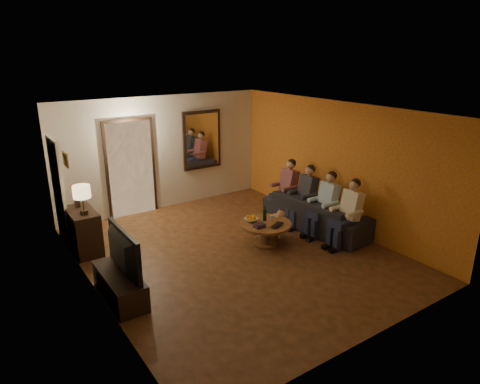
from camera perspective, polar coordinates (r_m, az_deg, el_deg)
floor at (r=7.93m, az=-0.58°, el=-8.18°), size 5.00×6.00×0.01m
ceiling at (r=7.15m, az=-0.65°, el=10.78°), size 5.00×6.00×0.01m
back_wall at (r=9.99m, az=-10.20°, el=5.12°), size 5.00×0.02×2.60m
front_wall at (r=5.37m, az=17.50°, el=-7.28°), size 5.00×0.02×2.60m
left_wall at (r=6.48m, az=-19.39°, el=-2.99°), size 0.02×6.00×2.60m
right_wall at (r=9.01m, az=12.78°, el=3.49°), size 0.02×6.00×2.60m
orange_accent at (r=9.00m, az=12.74°, el=3.49°), size 0.01×6.00×2.60m
kitchen_doorway at (r=9.75m, az=-14.35°, el=2.98°), size 1.00×0.06×2.10m
door_trim at (r=9.74m, az=-14.33°, el=2.97°), size 1.12×0.04×2.22m
fridge_glimpse at (r=9.88m, az=-12.94°, el=2.38°), size 0.45×0.03×1.70m
mirror_frame at (r=10.35m, az=-5.10°, el=6.93°), size 1.00×0.05×1.40m
mirror_glass at (r=10.32m, az=-5.01°, el=6.90°), size 0.86×0.02×1.26m
white_door at (r=8.72m, az=-23.00°, el=0.04°), size 0.06×0.85×2.04m
framed_art at (r=7.55m, az=-22.26°, el=4.02°), size 0.03×0.28×0.24m
art_canvas at (r=7.55m, az=-22.15°, el=4.04°), size 0.01×0.22×0.18m
dresser at (r=8.36m, az=-20.13°, el=-4.91°), size 0.45×0.90×0.80m
table_lamp at (r=7.93m, az=-20.25°, el=-0.99°), size 0.30×0.30×0.54m
flower_vase at (r=8.35m, az=-20.99°, el=-0.47°), size 0.14×0.14×0.44m
tv_stand at (r=6.78m, az=-15.71°, el=-11.93°), size 0.45×1.24×0.41m
tv at (r=6.52m, az=-16.12°, el=-7.79°), size 1.18×0.15×0.68m
sofa at (r=9.01m, az=10.34°, el=-2.74°), size 2.44×1.18×0.69m
person_a at (r=8.28m, az=14.27°, el=-3.06°), size 0.60×0.40×1.20m
person_b at (r=8.66m, az=11.34°, el=-1.88°), size 0.60×0.40×1.20m
person_c at (r=9.06m, az=8.66°, el=-0.81°), size 0.60×0.40×1.20m
person_d at (r=9.48m, az=6.22°, el=0.18°), size 0.60×0.40×1.20m
dog at (r=8.46m, az=4.10°, el=-4.36°), size 0.60×0.36×0.56m
coffee_table at (r=8.19m, az=3.42°, el=-5.59°), size 0.98×0.98×0.45m
bowl at (r=8.15m, az=1.50°, el=-3.71°), size 0.26×0.26×0.06m
oranges at (r=8.12m, az=1.51°, el=-3.27°), size 0.20×0.20×0.08m
wine_bottle at (r=8.14m, az=3.32°, el=-2.82°), size 0.07×0.07×0.31m
wine_glass at (r=8.22m, az=4.24°, el=-3.42°), size 0.06×0.06×0.10m
book_stack at (r=7.89m, az=2.62°, el=-4.47°), size 0.20×0.15×0.07m
laptop at (r=7.95m, az=5.25°, el=-4.52°), size 0.39×0.33×0.03m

